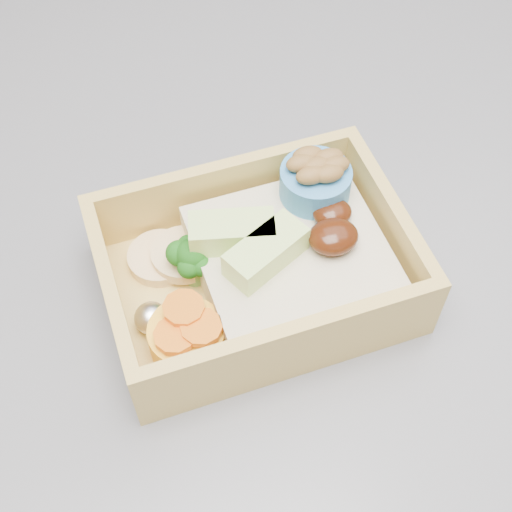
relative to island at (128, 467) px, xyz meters
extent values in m
plane|color=beige|center=(0.00, 0.10, -0.46)|extent=(3.50, 3.50, 0.00)
cube|color=brown|center=(0.00, 0.00, -0.02)|extent=(1.20, 0.80, 0.88)
cube|color=#3B3C41|center=(0.00, 0.00, 0.44)|extent=(1.24, 0.84, 0.04)
cube|color=tan|center=(0.14, -0.08, 0.46)|extent=(0.19, 0.14, 0.01)
cube|color=tan|center=(0.13, -0.02, 0.49)|extent=(0.18, 0.02, 0.04)
cube|color=tan|center=(0.14, -0.14, 0.49)|extent=(0.18, 0.02, 0.04)
cube|color=tan|center=(0.22, -0.08, 0.49)|extent=(0.02, 0.12, 0.04)
cube|color=tan|center=(0.05, -0.09, 0.49)|extent=(0.02, 0.12, 0.04)
cube|color=tan|center=(0.16, -0.08, 0.48)|extent=(0.12, 0.11, 0.03)
ellipsoid|color=#381608|center=(0.18, -0.09, 0.50)|extent=(0.03, 0.03, 0.02)
ellipsoid|color=#381608|center=(0.19, -0.07, 0.50)|extent=(0.03, 0.02, 0.01)
cube|color=#CAF17E|center=(0.14, -0.09, 0.50)|extent=(0.06, 0.04, 0.02)
cube|color=#CAF17E|center=(0.13, -0.07, 0.50)|extent=(0.05, 0.03, 0.02)
cylinder|color=#62944F|center=(0.10, -0.07, 0.47)|extent=(0.01, 0.01, 0.02)
sphere|color=#195C15|center=(0.10, -0.07, 0.49)|extent=(0.02, 0.02, 0.02)
sphere|color=#195C15|center=(0.11, -0.07, 0.49)|extent=(0.02, 0.02, 0.02)
sphere|color=#195C15|center=(0.09, -0.07, 0.49)|extent=(0.02, 0.02, 0.02)
sphere|color=#195C15|center=(0.10, -0.08, 0.49)|extent=(0.01, 0.01, 0.01)
sphere|color=#195C15|center=(0.10, -0.08, 0.49)|extent=(0.01, 0.01, 0.01)
sphere|color=#195C15|center=(0.10, -0.06, 0.49)|extent=(0.01, 0.01, 0.01)
cylinder|color=yellow|center=(0.09, -0.12, 0.48)|extent=(0.04, 0.04, 0.02)
cylinder|color=orange|center=(0.09, -0.11, 0.49)|extent=(0.02, 0.02, 0.00)
cylinder|color=orange|center=(0.08, -0.12, 0.49)|extent=(0.02, 0.02, 0.00)
cylinder|color=orange|center=(0.09, -0.12, 0.49)|extent=(0.02, 0.02, 0.00)
cylinder|color=orange|center=(0.09, -0.11, 0.50)|extent=(0.02, 0.02, 0.00)
cylinder|color=tan|center=(0.08, -0.05, 0.47)|extent=(0.04, 0.04, 0.01)
cylinder|color=tan|center=(0.10, -0.06, 0.48)|extent=(0.04, 0.04, 0.01)
ellipsoid|color=silver|center=(0.11, -0.04, 0.48)|extent=(0.02, 0.02, 0.02)
ellipsoid|color=silver|center=(0.07, -0.10, 0.48)|extent=(0.02, 0.02, 0.02)
cylinder|color=#3B88CB|center=(0.19, -0.04, 0.51)|extent=(0.04, 0.04, 0.02)
ellipsoid|color=brown|center=(0.19, -0.04, 0.52)|extent=(0.02, 0.01, 0.01)
ellipsoid|color=brown|center=(0.19, -0.04, 0.52)|extent=(0.02, 0.01, 0.01)
ellipsoid|color=brown|center=(0.18, -0.04, 0.52)|extent=(0.02, 0.01, 0.01)
ellipsoid|color=brown|center=(0.19, -0.05, 0.52)|extent=(0.02, 0.01, 0.01)
ellipsoid|color=brown|center=(0.18, -0.05, 0.52)|extent=(0.02, 0.01, 0.01)
ellipsoid|color=brown|center=(0.20, -0.05, 0.52)|extent=(0.02, 0.01, 0.01)
ellipsoid|color=brown|center=(0.18, -0.03, 0.52)|extent=(0.02, 0.01, 0.01)
camera|label=1|loc=(0.07, -0.32, 0.84)|focal=50.00mm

